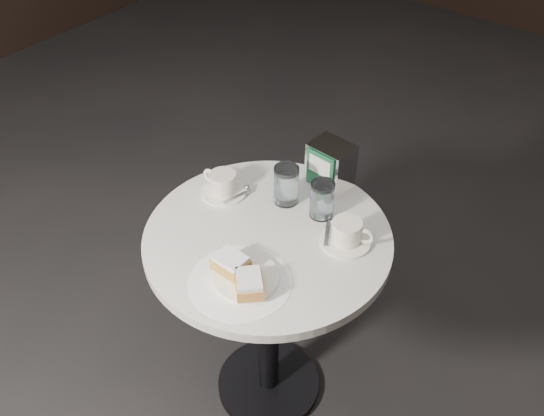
{
  "coord_description": "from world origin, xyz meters",
  "views": [
    {
      "loc": [
        0.77,
        -0.97,
        1.91
      ],
      "look_at": [
        0.0,
        0.02,
        0.83
      ],
      "focal_mm": 40.0,
      "sensor_mm": 36.0,
      "label": 1
    }
  ],
  "objects_px": {
    "napkin_dispenser": "(330,165)",
    "water_glass_left": "(286,185)",
    "beignet_plate": "(242,275)",
    "cafe_table": "(268,283)",
    "coffee_cup_right": "(347,234)",
    "coffee_cup_left": "(223,185)",
    "water_glass_right": "(322,200)"
  },
  "relations": [
    {
      "from": "coffee_cup_right",
      "to": "water_glass_right",
      "type": "relative_size",
      "value": 1.52
    },
    {
      "from": "cafe_table",
      "to": "coffee_cup_right",
      "type": "height_order",
      "value": "coffee_cup_right"
    },
    {
      "from": "cafe_table",
      "to": "napkin_dispenser",
      "type": "bearing_deg",
      "value": 88.2
    },
    {
      "from": "cafe_table",
      "to": "coffee_cup_left",
      "type": "height_order",
      "value": "coffee_cup_left"
    },
    {
      "from": "cafe_table",
      "to": "coffee_cup_right",
      "type": "relative_size",
      "value": 4.32
    },
    {
      "from": "cafe_table",
      "to": "water_glass_left",
      "type": "xyz_separation_m",
      "value": [
        -0.05,
        0.15,
        0.26
      ]
    },
    {
      "from": "beignet_plate",
      "to": "water_glass_left",
      "type": "distance_m",
      "value": 0.35
    },
    {
      "from": "coffee_cup_left",
      "to": "cafe_table",
      "type": "bearing_deg",
      "value": -17.23
    },
    {
      "from": "coffee_cup_right",
      "to": "water_glass_left",
      "type": "bearing_deg",
      "value": 155.27
    },
    {
      "from": "coffee_cup_right",
      "to": "napkin_dispenser",
      "type": "xyz_separation_m",
      "value": [
        -0.18,
        0.19,
        0.04
      ]
    },
    {
      "from": "cafe_table",
      "to": "water_glass_left",
      "type": "distance_m",
      "value": 0.3
    },
    {
      "from": "beignet_plate",
      "to": "water_glass_right",
      "type": "height_order",
      "value": "water_glass_right"
    },
    {
      "from": "coffee_cup_left",
      "to": "water_glass_left",
      "type": "bearing_deg",
      "value": 25.73
    },
    {
      "from": "cafe_table",
      "to": "water_glass_left",
      "type": "height_order",
      "value": "water_glass_left"
    },
    {
      "from": "beignet_plate",
      "to": "cafe_table",
      "type": "bearing_deg",
      "value": 107.71
    },
    {
      "from": "beignet_plate",
      "to": "napkin_dispenser",
      "type": "height_order",
      "value": "napkin_dispenser"
    },
    {
      "from": "coffee_cup_left",
      "to": "coffee_cup_right",
      "type": "relative_size",
      "value": 0.85
    },
    {
      "from": "coffee_cup_right",
      "to": "napkin_dispenser",
      "type": "relative_size",
      "value": 1.19
    },
    {
      "from": "cafe_table",
      "to": "coffee_cup_right",
      "type": "distance_m",
      "value": 0.32
    },
    {
      "from": "coffee_cup_left",
      "to": "coffee_cup_right",
      "type": "height_order",
      "value": "coffee_cup_right"
    },
    {
      "from": "water_glass_left",
      "to": "napkin_dispenser",
      "type": "height_order",
      "value": "napkin_dispenser"
    },
    {
      "from": "cafe_table",
      "to": "water_glass_right",
      "type": "relative_size",
      "value": 6.57
    },
    {
      "from": "napkin_dispenser",
      "to": "water_glass_left",
      "type": "bearing_deg",
      "value": -107.01
    },
    {
      "from": "cafe_table",
      "to": "beignet_plate",
      "type": "relative_size",
      "value": 3.37
    },
    {
      "from": "coffee_cup_right",
      "to": "water_glass_left",
      "type": "height_order",
      "value": "water_glass_left"
    },
    {
      "from": "cafe_table",
      "to": "coffee_cup_left",
      "type": "distance_m",
      "value": 0.32
    },
    {
      "from": "beignet_plate",
      "to": "napkin_dispenser",
      "type": "distance_m",
      "value": 0.48
    },
    {
      "from": "beignet_plate",
      "to": "water_glass_right",
      "type": "bearing_deg",
      "value": 87.76
    },
    {
      "from": "water_glass_right",
      "to": "napkin_dispenser",
      "type": "distance_m",
      "value": 0.15
    },
    {
      "from": "beignet_plate",
      "to": "coffee_cup_left",
      "type": "xyz_separation_m",
      "value": [
        -0.28,
        0.24,
        0.01
      ]
    },
    {
      "from": "coffee_cup_left",
      "to": "water_glass_left",
      "type": "distance_m",
      "value": 0.19
    },
    {
      "from": "coffee_cup_left",
      "to": "water_glass_right",
      "type": "xyz_separation_m",
      "value": [
        0.29,
        0.1,
        0.02
      ]
    }
  ]
}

